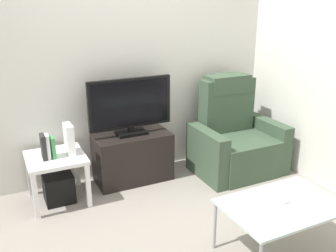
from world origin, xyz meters
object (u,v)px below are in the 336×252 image
at_px(cell_phone, 279,199).
at_px(tv_stand, 133,157).
at_px(book_middle, 48,146).
at_px(television, 130,105).
at_px(book_rightmost, 53,147).
at_px(coffee_table, 283,207).
at_px(recliner_armchair, 235,139).
at_px(game_console, 69,139).
at_px(subwoofer_box, 59,188).
at_px(book_leftmost, 43,147).
at_px(side_table, 56,163).

bearing_deg(cell_phone, tv_stand, 109.04).
bearing_deg(book_middle, television, 9.18).
relative_size(book_rightmost, coffee_table, 0.23).
relative_size(book_middle, cell_phone, 1.55).
height_order(television, recliner_armchair, television).
bearing_deg(game_console, book_rightmost, -169.49).
bearing_deg(recliner_armchair, cell_phone, -122.35).
relative_size(subwoofer_box, coffee_table, 0.31).
height_order(subwoofer_box, cell_phone, cell_phone).
bearing_deg(book_rightmost, television, 9.67).
relative_size(recliner_armchair, book_leftmost, 4.54).
bearing_deg(cell_phone, television, 108.82).
relative_size(tv_stand, cell_phone, 5.41).
height_order(recliner_armchair, book_leftmost, recliner_armchair).
distance_m(tv_stand, book_rightmost, 0.90).
xyz_separation_m(book_middle, book_rightmost, (0.04, 0.00, -0.01)).
height_order(game_console, coffee_table, game_console).
bearing_deg(tv_stand, subwoofer_box, -172.79).
distance_m(tv_stand, coffee_table, 1.77).
distance_m(side_table, cell_phone, 2.07).
relative_size(side_table, cell_phone, 3.60).
relative_size(recliner_armchair, side_table, 2.00).
distance_m(tv_stand, cell_phone, 1.73).
distance_m(television, subwoofer_box, 1.09).
relative_size(tv_stand, book_leftmost, 3.41).
bearing_deg(television, subwoofer_box, -171.50).
xyz_separation_m(tv_stand, cell_phone, (0.60, -1.61, 0.17)).
relative_size(book_leftmost, book_rightmost, 1.17).
bearing_deg(book_middle, cell_phone, -45.13).
bearing_deg(game_console, side_table, -176.05).
height_order(recliner_armchair, book_middle, recliner_armchair).
height_order(subwoofer_box, book_middle, book_middle).
xyz_separation_m(recliner_armchair, cell_phone, (-0.56, -1.35, 0.07)).
xyz_separation_m(subwoofer_box, cell_phone, (1.42, -1.51, 0.30)).
relative_size(tv_stand, coffee_table, 0.90).
xyz_separation_m(television, cell_phone, (0.60, -1.63, -0.41)).
height_order(television, book_middle, television).
bearing_deg(coffee_table, cell_phone, 71.07).
height_order(television, game_console, television).
height_order(book_rightmost, cell_phone, book_rightmost).
xyz_separation_m(tv_stand, recliner_armchair, (1.16, -0.26, 0.11)).
distance_m(television, recliner_armchair, 1.28).
xyz_separation_m(book_rightmost, cell_phone, (1.43, -1.49, -0.14)).
height_order(television, side_table, television).
relative_size(recliner_armchair, book_middle, 4.65).
relative_size(book_leftmost, coffee_table, 0.26).
bearing_deg(recliner_armchair, book_middle, 166.36).
distance_m(book_middle, book_rightmost, 0.05).
height_order(book_rightmost, coffee_table, book_rightmost).
distance_m(tv_stand, subwoofer_box, 0.84).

